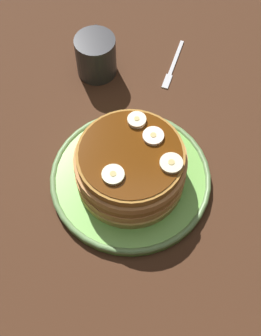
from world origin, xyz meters
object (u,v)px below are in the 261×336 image
banana_slice_2 (153,136)px  coffee_mug (96,54)px  plate (130,178)px  fork (173,67)px  banana_slice_0 (137,120)px  pancake_stack (132,165)px  banana_slice_3 (171,163)px  banana_slice_1 (113,175)px

banana_slice_2 → coffee_mug: banana_slice_2 is taller
plate → fork: size_ratio=2.16×
banana_slice_2 → fork: bearing=-12.8°
coffee_mug → banana_slice_0: bearing=-159.3°
banana_slice_2 → pancake_stack: bearing=129.6°
coffee_mug → fork: coffee_mug is taller
pancake_stack → coffee_mug: pancake_stack is taller
banana_slice_0 → fork: 22.90cm
plate → fork: 26.94cm
banana_slice_2 → coffee_mug: 24.90cm
pancake_stack → banana_slice_3: 7.58cm
banana_slice_2 → fork: banana_slice_2 is taller
banana_slice_3 → plate: bearing=71.1°
plate → banana_slice_0: banana_slice_0 is taller
plate → banana_slice_0: (5.97, -1.10, 8.51)cm
banana_slice_0 → banana_slice_3: same height
fork → coffee_mug: bearing=91.0°
pancake_stack → fork: bearing=-18.6°
banana_slice_3 → fork: 29.18cm
banana_slice_0 → banana_slice_3: size_ratio=0.85×
banana_slice_0 → banana_slice_1: same height
plate → coffee_mug: coffee_mug is taller
coffee_mug → banana_slice_1: bearing=-173.1°
banana_slice_2 → banana_slice_1: bearing=137.5°
pancake_stack → fork: pancake_stack is taller
pancake_stack → banana_slice_2: bearing=-50.4°
pancake_stack → banana_slice_2: 6.07cm
pancake_stack → fork: (25.41, -8.57, -5.04)cm
pancake_stack → banana_slice_0: (5.90, -0.92, 4.19)cm
banana_slice_2 → banana_slice_3: (-5.01, -2.53, 0.03)cm
pancake_stack → coffee_mug: 25.95cm
coffee_mug → fork: bearing=-89.0°
banana_slice_1 → pancake_stack: bearing=-35.3°
pancake_stack → banana_slice_0: bearing=-8.9°
banana_slice_1 → coffee_mug: (29.15, 3.52, -5.20)cm
banana_slice_3 → coffee_mug: size_ratio=0.33×
banana_slice_3 → banana_slice_0: bearing=32.0°
plate → pancake_stack: bearing=-69.8°
plate → banana_slice_0: 10.45cm
banana_slice_0 → plate: bearing=169.6°
pancake_stack → banana_slice_0: 7.30cm
plate → coffee_mug: (25.20, 6.18, 3.27)cm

